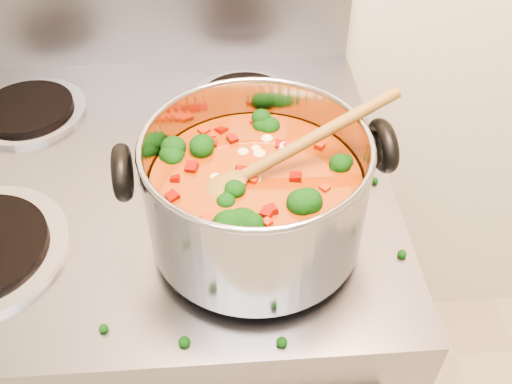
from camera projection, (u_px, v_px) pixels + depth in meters
electric_range at (163, 328)px, 1.20m from camera, size 0.79×0.72×1.08m
stockpot at (256, 193)px, 0.72m from camera, size 0.34×0.28×0.17m
wooden_spoon at (268, 163)px, 0.69m from camera, size 0.27×0.11×0.10m
cooktop_crumbs at (292, 165)px, 0.88m from camera, size 0.17×0.41×0.01m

